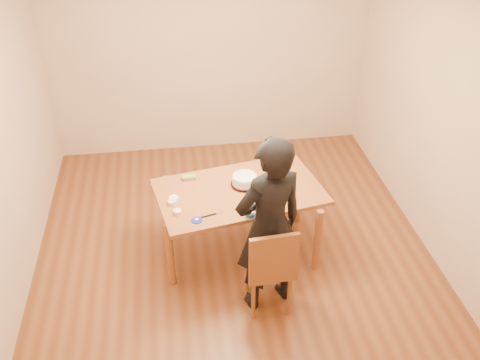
{
  "coord_description": "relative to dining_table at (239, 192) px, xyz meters",
  "views": [
    {
      "loc": [
        -0.53,
        -4.12,
        3.7
      ],
      "look_at": [
        0.06,
        0.01,
        0.9
      ],
      "focal_mm": 40.0,
      "sensor_mm": 36.0,
      "label": 1
    }
  ],
  "objects": [
    {
      "name": "room_shell",
      "position": [
        -0.06,
        0.28,
        0.62
      ],
      "size": [
        4.0,
        4.5,
        2.7
      ],
      "color": "brown",
      "rests_on": "ground"
    },
    {
      "name": "dining_table",
      "position": [
        0.0,
        0.0,
        0.0
      ],
      "size": [
        1.71,
        1.2,
        0.04
      ],
      "primitive_type": "cube",
      "rotation": [
        0.0,
        0.0,
        0.18
      ],
      "color": "brown",
      "rests_on": "floor"
    },
    {
      "name": "dining_chair",
      "position": [
        0.15,
        -0.78,
        -0.28
      ],
      "size": [
        0.4,
        0.4,
        0.04
      ],
      "primitive_type": "cube",
      "rotation": [
        0.0,
        0.0,
        0.07
      ],
      "color": "brown",
      "rests_on": "floor"
    },
    {
      "name": "cake_plate",
      "position": [
        0.06,
        0.08,
        0.03
      ],
      "size": [
        0.27,
        0.27,
        0.02
      ],
      "primitive_type": "cylinder",
      "color": "#B00B16",
      "rests_on": "dining_table"
    },
    {
      "name": "cake",
      "position": [
        0.06,
        0.08,
        0.08
      ],
      "size": [
        0.24,
        0.24,
        0.08
      ],
      "primitive_type": "cylinder",
      "color": "white",
      "rests_on": "cake_plate"
    },
    {
      "name": "frosting_dome",
      "position": [
        0.06,
        0.08,
        0.13
      ],
      "size": [
        0.24,
        0.24,
        0.03
      ],
      "primitive_type": "ellipsoid",
      "color": "white",
      "rests_on": "cake"
    },
    {
      "name": "frosting_tub",
      "position": [
        0.03,
        -0.44,
        0.06
      ],
      "size": [
        0.09,
        0.09,
        0.08
      ],
      "primitive_type": "cylinder",
      "color": "white",
      "rests_on": "dining_table"
    },
    {
      "name": "frosting_lid",
      "position": [
        -0.44,
        -0.42,
        0.02
      ],
      "size": [
        0.1,
        0.1,
        0.01
      ],
      "primitive_type": "cylinder",
      "color": "navy",
      "rests_on": "dining_table"
    },
    {
      "name": "frosting_dollop",
      "position": [
        -0.44,
        -0.42,
        0.04
      ],
      "size": [
        0.04,
        0.04,
        0.02
      ],
      "primitive_type": "ellipsoid",
      "color": "white",
      "rests_on": "frosting_lid"
    },
    {
      "name": "ramekin_green",
      "position": [
        -0.61,
        -0.28,
        0.04
      ],
      "size": [
        0.07,
        0.07,
        0.04
      ],
      "primitive_type": "cylinder",
      "color": "white",
      "rests_on": "dining_table"
    },
    {
      "name": "ramekin_yellow",
      "position": [
        -0.63,
        -0.09,
        0.04
      ],
      "size": [
        0.09,
        0.09,
        0.04
      ],
      "primitive_type": "cylinder",
      "color": "white",
      "rests_on": "dining_table"
    },
    {
      "name": "ramekin_multi",
      "position": [
        -0.65,
        -0.13,
        0.04
      ],
      "size": [
        0.08,
        0.08,
        0.04
      ],
      "primitive_type": "cylinder",
      "color": "white",
      "rests_on": "dining_table"
    },
    {
      "name": "candy_box_pink",
      "position": [
        -0.46,
        0.26,
        0.03
      ],
      "size": [
        0.12,
        0.07,
        0.02
      ],
      "primitive_type": "cube",
      "rotation": [
        0.0,
        0.0,
        0.1
      ],
      "color": "#F23882",
      "rests_on": "dining_table"
    },
    {
      "name": "candy_box_green",
      "position": [
        -0.47,
        0.26,
        0.05
      ],
      "size": [
        0.13,
        0.07,
        0.02
      ],
      "primitive_type": "cube",
      "rotation": [
        0.0,
        0.0,
        0.07
      ],
      "color": "green",
      "rests_on": "candy_box_pink"
    },
    {
      "name": "spatula",
      "position": [
        -0.34,
        -0.37,
        0.02
      ],
      "size": [
        0.17,
        0.06,
        0.01
      ],
      "primitive_type": "cube",
      "rotation": [
        0.0,
        0.0,
        0.25
      ],
      "color": "black",
      "rests_on": "dining_table"
    },
    {
      "name": "person",
      "position": [
        0.15,
        -0.73,
        0.13
      ],
      "size": [
        0.72,
        0.58,
        1.72
      ],
      "primitive_type": "imported",
      "rotation": [
        0.0,
        0.0,
        3.45
      ],
      "color": "black",
      "rests_on": "floor"
    }
  ]
}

